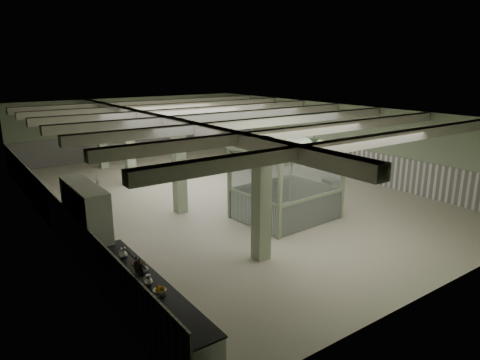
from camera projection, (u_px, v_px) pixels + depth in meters
floor at (221, 195)px, 18.68m from camera, size 20.00×20.00×0.00m
ceiling at (220, 112)px, 17.74m from camera, size 14.00×20.00×0.02m
wall_back at (132, 127)px, 26.08m from camera, size 14.00×0.02×3.60m
wall_front at (445, 223)px, 10.34m from camera, size 14.00×0.02×3.60m
wall_left at (45, 179)px, 14.30m from camera, size 0.02×20.00×3.60m
wall_right at (334, 139)px, 22.12m from camera, size 0.02×20.00×3.60m
wainscot_left at (49, 208)px, 14.59m from camera, size 0.05×19.90×1.50m
wainscot_right at (333, 158)px, 22.38m from camera, size 0.05×19.90×1.50m
wainscot_back at (133, 144)px, 26.34m from camera, size 13.90×0.05×1.50m
girder at (165, 122)px, 16.40m from camera, size 0.45×19.90×0.40m
beam_a at (366, 142)px, 11.88m from camera, size 13.90×0.35×0.32m
beam_b at (304, 131)px, 13.85m from camera, size 13.90×0.35×0.32m
beam_c at (257, 123)px, 15.82m from camera, size 13.90×0.35×0.32m
beam_d at (220, 116)px, 17.79m from camera, size 13.90×0.35×0.32m
beam_e at (191, 111)px, 19.76m from camera, size 13.90×0.35×0.32m
beam_f at (167, 107)px, 21.72m from camera, size 13.90×0.35×0.32m
beam_g at (147, 104)px, 23.69m from camera, size 13.90×0.35×0.32m
column_a at (261, 200)px, 12.09m from camera, size 0.42×0.42×3.60m
column_b at (179, 167)px, 16.03m from camera, size 0.42×0.42×3.60m
column_c at (129, 147)px, 19.96m from camera, size 0.42×0.42×3.60m
column_d at (102, 135)px, 23.11m from camera, size 0.42×0.42×3.60m
hook_rail at (134, 258)px, 8.34m from camera, size 0.02×1.20×0.02m
pendant_front at (314, 141)px, 14.23m from camera, size 0.44×0.44×0.22m
pendant_mid at (224, 123)px, 18.56m from camera, size 0.44×0.44×0.22m
pendant_back at (172, 113)px, 22.49m from camera, size 0.44×0.44×0.22m
prep_counter at (144, 301)px, 9.39m from camera, size 0.92×5.26×0.91m
pitcher_near at (123, 254)px, 10.34m from camera, size 0.28×0.30×0.32m
pitcher_far at (148, 281)px, 9.08m from camera, size 0.25×0.27×0.29m
veg_colander at (139, 267)px, 9.80m from camera, size 0.52×0.52×0.20m
orange_bowl at (160, 292)px, 8.82m from camera, size 0.32×0.32×0.10m
skillet_near at (140, 270)px, 8.30m from camera, size 0.04×0.26×0.26m
skillet_far at (137, 267)px, 8.42m from camera, size 0.03×0.25×0.25m
walkin_cooler at (87, 222)px, 12.05m from camera, size 0.97×2.65×2.43m
guard_booth at (286, 170)px, 15.40m from camera, size 3.57×3.08×2.75m
filing_cabinet at (330, 196)px, 16.35m from camera, size 0.52×0.66×1.30m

